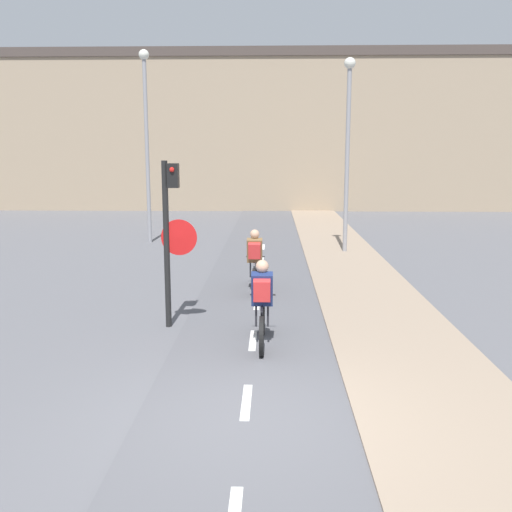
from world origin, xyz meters
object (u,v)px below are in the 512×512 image
Objects in this scene: traffic_light_pole at (171,226)px; street_lamp_sidewalk at (348,134)px; street_lamp_far at (146,127)px; cyclist_near at (262,305)px; cyclist_far at (255,262)px.

traffic_light_pole is 0.50× the size of street_lamp_sidewalk.
street_lamp_far is 7.19m from street_lamp_sidewalk.
street_lamp_sidewalk is (4.27, 8.26, 1.89)m from traffic_light_pole.
cyclist_far is (-0.25, 3.86, -0.00)m from cyclist_near.
street_lamp_sidewalk is at bearing 74.63° from cyclist_near.
traffic_light_pole is 0.46× the size of street_lamp_far.
cyclist_near reaches higher than cyclist_far.
traffic_light_pole is 3.41m from cyclist_far.
cyclist_far is at bearing 93.69° from cyclist_near.
cyclist_near is at bearing -31.25° from traffic_light_pole.
street_lamp_far reaches higher than traffic_light_pole.
traffic_light_pole is 1.75× the size of cyclist_near.
cyclist_far is (1.46, 2.82, -1.22)m from traffic_light_pole.
cyclist_far is at bearing 62.60° from traffic_light_pole.
street_lamp_sidewalk reaches higher than cyclist_far.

